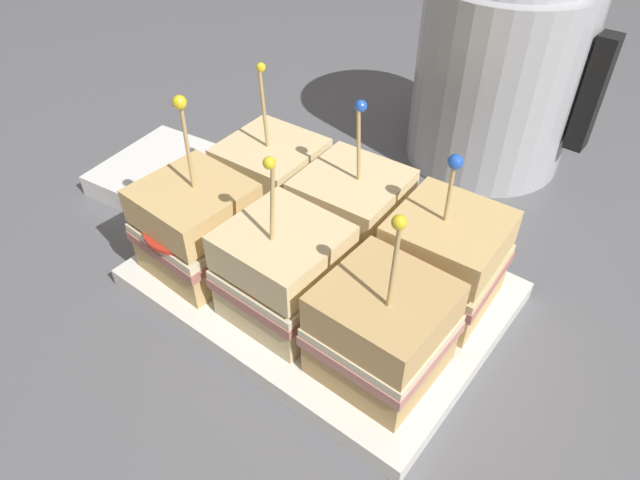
# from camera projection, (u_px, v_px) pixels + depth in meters

# --- Properties ---
(ground_plane) EXTENTS (6.00, 6.00, 0.00)m
(ground_plane) POSITION_uv_depth(u_px,v_px,m) (320.00, 291.00, 0.53)
(ground_plane) COLOR slate
(serving_platter) EXTENTS (0.31, 0.22, 0.02)m
(serving_platter) POSITION_uv_depth(u_px,v_px,m) (320.00, 284.00, 0.52)
(serving_platter) COLOR white
(serving_platter) RESTS_ON ground_plane
(sandwich_front_left) EXTENTS (0.09, 0.10, 0.17)m
(sandwich_front_left) POSITION_uv_depth(u_px,v_px,m) (197.00, 227.00, 0.50)
(sandwich_front_left) COLOR tan
(sandwich_front_left) RESTS_ON serving_platter
(sandwich_front_center) EXTENTS (0.09, 0.09, 0.16)m
(sandwich_front_center) POSITION_uv_depth(u_px,v_px,m) (286.00, 273.00, 0.46)
(sandwich_front_center) COLOR beige
(sandwich_front_center) RESTS_ON serving_platter
(sandwich_front_right) EXTENTS (0.09, 0.09, 0.16)m
(sandwich_front_right) POSITION_uv_depth(u_px,v_px,m) (382.00, 330.00, 0.42)
(sandwich_front_right) COLOR tan
(sandwich_front_right) RESTS_ON serving_platter
(sandwich_back_left) EXTENTS (0.09, 0.09, 0.16)m
(sandwich_back_left) POSITION_uv_depth(u_px,v_px,m) (272.00, 180.00, 0.56)
(sandwich_back_left) COLOR beige
(sandwich_back_left) RESTS_ON serving_platter
(sandwich_back_center) EXTENTS (0.09, 0.09, 0.16)m
(sandwich_back_center) POSITION_uv_depth(u_px,v_px,m) (352.00, 217.00, 0.51)
(sandwich_back_center) COLOR beige
(sandwich_back_center) RESTS_ON serving_platter
(sandwich_back_right) EXTENTS (0.09, 0.09, 0.14)m
(sandwich_back_right) POSITION_uv_depth(u_px,v_px,m) (444.00, 260.00, 0.47)
(sandwich_back_right) COLOR tan
(sandwich_back_right) RESTS_ON serving_platter
(kettle_steel) EXTENTS (0.20, 0.18, 0.24)m
(kettle_steel) POSITION_uv_depth(u_px,v_px,m) (498.00, 73.00, 0.63)
(kettle_steel) COLOR #B7BABF
(kettle_steel) RESTS_ON ground_plane
(napkin_stack) EXTENTS (0.15, 0.15, 0.02)m
(napkin_stack) POSITION_uv_depth(u_px,v_px,m) (168.00, 174.00, 0.65)
(napkin_stack) COLOR white
(napkin_stack) RESTS_ON ground_plane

